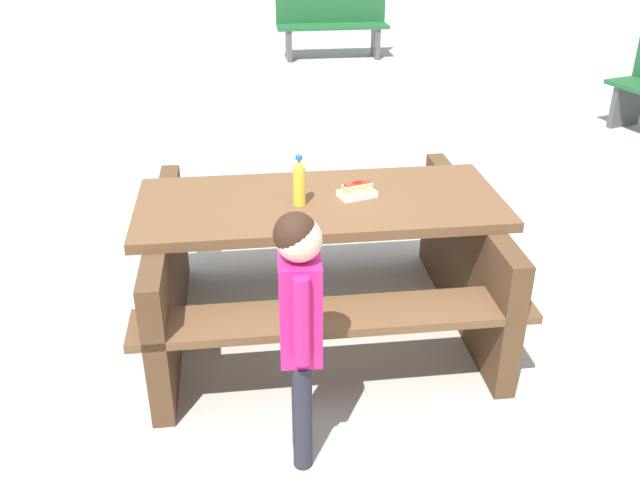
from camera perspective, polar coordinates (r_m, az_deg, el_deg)
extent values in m
plane|color=#B7B2A8|center=(3.77, 0.00, -7.11)|extent=(30.00, 30.00, 0.00)
cube|color=brown|center=(3.41, 0.00, 2.99)|extent=(1.85, 0.89, 0.05)
cube|color=brown|center=(4.04, -0.98, 2.42)|extent=(1.82, 0.41, 0.04)
cube|color=brown|center=(3.07, 1.29, -6.36)|extent=(1.82, 0.41, 0.04)
cube|color=#4D3520|center=(3.75, 11.93, -1.71)|extent=(0.20, 1.40, 0.70)
cube|color=#4D3520|center=(3.58, -12.49, -3.19)|extent=(0.20, 1.40, 0.70)
cylinder|color=yellow|center=(3.31, -1.72, 4.49)|extent=(0.06, 0.06, 0.19)
cone|color=yellow|center=(3.27, -1.75, 6.37)|extent=(0.05, 0.05, 0.04)
cylinder|color=blue|center=(3.26, -1.76, 6.85)|extent=(0.03, 0.03, 0.02)
cube|color=white|center=(3.43, 3.09, 3.83)|extent=(0.20, 0.15, 0.03)
cube|color=#D8B272|center=(3.42, 3.10, 4.33)|extent=(0.16, 0.09, 0.04)
cylinder|color=maroon|center=(3.41, 3.11, 4.61)|extent=(0.14, 0.06, 0.03)
ellipsoid|color=maroon|center=(3.41, 3.11, 4.80)|extent=(0.07, 0.04, 0.01)
cylinder|color=#262633|center=(2.91, -1.57, -12.93)|extent=(0.08, 0.08, 0.51)
cylinder|color=#262633|center=(2.82, -1.46, -14.40)|extent=(0.08, 0.08, 0.51)
cube|color=#D11E72|center=(2.58, -1.65, -5.82)|extent=(0.18, 0.19, 0.43)
cylinder|color=#D11E72|center=(2.66, -1.76, -4.17)|extent=(0.06, 0.06, 0.36)
cylinder|color=#D11E72|center=(2.48, -1.54, -6.75)|extent=(0.06, 0.06, 0.36)
sphere|color=beige|center=(2.43, -1.74, 0.07)|extent=(0.17, 0.17, 0.17)
sphere|color=#331E14|center=(2.42, -2.05, 0.51)|extent=(0.16, 0.16, 0.16)
cube|color=#4C4C51|center=(7.50, 24.01, 10.13)|extent=(0.36, 0.14, 0.41)
cube|color=#1E592D|center=(9.73, 1.05, 17.27)|extent=(1.52, 0.50, 0.04)
cube|color=#1E592D|center=(9.87, 0.90, 18.71)|extent=(1.50, 0.14, 0.40)
cube|color=#4C4C51|center=(9.70, -2.61, 15.87)|extent=(0.08, 0.36, 0.41)
cube|color=#4C4C51|center=(9.88, 4.62, 16.01)|extent=(0.08, 0.36, 0.41)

